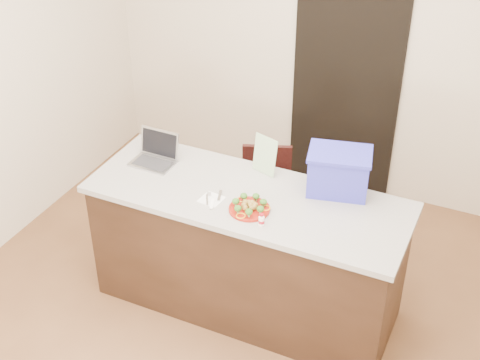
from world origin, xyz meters
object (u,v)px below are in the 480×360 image
at_px(plate, 249,209).
at_px(napkin, 211,199).
at_px(yogurt_bottle, 261,220).
at_px(island, 247,251).
at_px(laptop, 156,154).
at_px(blue_box, 339,171).
at_px(chair, 262,192).

bearing_deg(plate, napkin, 179.94).
distance_m(plate, yogurt_bottle, 0.16).
distance_m(island, laptop, 0.90).
xyz_separation_m(napkin, yogurt_bottle, (0.38, -0.10, 0.03)).
bearing_deg(yogurt_bottle, blue_box, 61.26).
distance_m(napkin, blue_box, 0.81).
relative_size(napkin, chair, 0.16).
xyz_separation_m(yogurt_bottle, laptop, (-0.93, 0.36, 0.02)).
bearing_deg(laptop, napkin, -24.23).
xyz_separation_m(plate, yogurt_bottle, (0.12, -0.10, 0.02)).
bearing_deg(plate, yogurt_bottle, -39.96).
bearing_deg(island, yogurt_bottle, -50.75).
bearing_deg(island, chair, 105.14).
relative_size(island, chair, 2.49).
xyz_separation_m(island, blue_box, (0.50, 0.28, 0.60)).
distance_m(island, plate, 0.50).
height_order(island, napkin, napkin).
relative_size(plate, yogurt_bottle, 3.27).
bearing_deg(chair, laptop, -155.72).
xyz_separation_m(napkin, chair, (-0.00, 0.81, -0.45)).
relative_size(laptop, blue_box, 0.66).
distance_m(blue_box, chair, 0.98).
bearing_deg(laptop, plate, -16.80).
height_order(napkin, blue_box, blue_box).
bearing_deg(chair, yogurt_bottle, -88.33).
distance_m(yogurt_bottle, chair, 1.11).
height_order(island, chair, island).
bearing_deg(blue_box, plate, -147.35).
bearing_deg(island, blue_box, 29.85).
xyz_separation_m(island, plate, (0.08, -0.14, 0.47)).
bearing_deg(island, plate, -61.41).
relative_size(yogurt_bottle, chair, 0.09).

